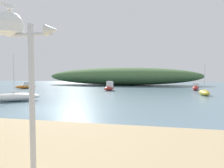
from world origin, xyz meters
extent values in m
plane|color=slate|center=(0.00, 0.00, 0.00)|extent=(120.00, 120.00, 0.00)
ellipsoid|color=#476B3D|center=(0.32, 33.22, 2.17)|extent=(38.27, 11.35, 4.33)
cylinder|color=silver|center=(4.13, -7.72, 1.81)|extent=(0.12, 0.12, 3.21)
cylinder|color=silver|center=(4.13, -7.72, 3.20)|extent=(0.98, 0.07, 0.07)
cylinder|color=white|center=(3.64, -7.72, 3.33)|extent=(0.57, 0.57, 0.20)
sphere|color=white|center=(3.64, -7.72, 3.43)|extent=(0.53, 0.53, 0.53)
cone|color=silver|center=(4.61, -7.72, 3.26)|extent=(0.27, 0.24, 0.24)
cylinder|color=orange|center=(3.65, -7.74, 3.72)|extent=(0.01, 0.01, 0.05)
cylinder|color=orange|center=(3.63, -7.70, 3.72)|extent=(0.01, 0.01, 0.05)
ellipsoid|color=white|center=(3.64, -7.72, 3.80)|extent=(0.23, 0.17, 0.12)
ellipsoid|color=#9EA0A8|center=(3.64, -7.72, 3.82)|extent=(0.21, 0.15, 0.04)
sphere|color=white|center=(3.56, -7.75, 3.86)|extent=(0.08, 0.08, 0.08)
cone|color=gold|center=(3.50, -7.78, 3.86)|extent=(0.05, 0.04, 0.02)
ellipsoid|color=orange|center=(-15.17, 17.58, 0.31)|extent=(3.28, 3.11, 0.61)
cube|color=silver|center=(-14.92, 17.81, 0.81)|extent=(1.46, 1.44, 0.83)
ellipsoid|color=#B72D28|center=(0.62, 16.33, 0.32)|extent=(1.62, 2.92, 0.64)
cube|color=silver|center=(0.68, 16.60, 0.93)|extent=(0.99, 1.13, 1.02)
ellipsoid|color=white|center=(-5.39, 3.07, 0.38)|extent=(4.57, 3.79, 0.75)
cylinder|color=silver|center=(-5.39, 3.07, 2.39)|extent=(0.08, 0.08, 3.73)
cylinder|color=silver|center=(-5.94, 2.71, 0.78)|extent=(1.68, 1.14, 0.06)
ellipsoid|color=#B72D28|center=(14.14, 19.42, 0.35)|extent=(1.93, 3.18, 0.71)
cube|color=silver|center=(14.25, 19.70, 0.82)|extent=(1.05, 1.26, 0.73)
ellipsoid|color=gold|center=(13.21, 11.84, 0.30)|extent=(1.04, 3.10, 0.61)
cylinder|color=silver|center=(13.21, 11.84, 2.06)|extent=(0.08, 0.08, 3.27)
cylinder|color=silver|center=(13.20, 11.38, 0.67)|extent=(0.10, 1.38, 0.06)
camera|label=1|loc=(6.54, -11.10, 2.33)|focal=28.62mm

